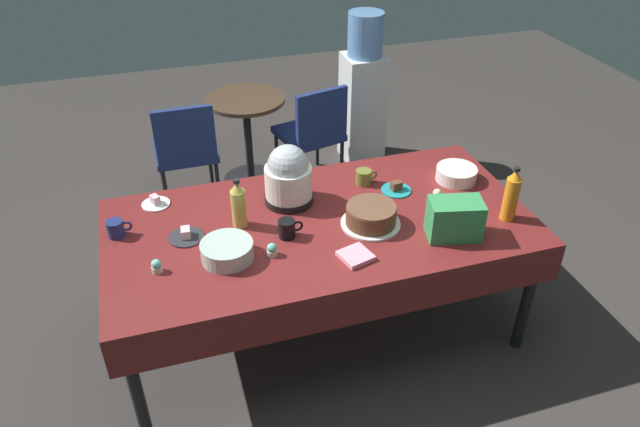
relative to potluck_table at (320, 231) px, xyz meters
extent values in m
plane|color=#383330|center=(0.00, 0.00, -0.69)|extent=(9.00, 9.00, 0.00)
cube|color=maroon|center=(0.00, 0.00, 0.04)|extent=(2.20, 1.10, 0.04)
cylinder|color=black|center=(-1.02, -0.47, -0.33)|extent=(0.06, 0.06, 0.71)
cylinder|color=black|center=(1.02, -0.47, -0.33)|extent=(0.06, 0.06, 0.71)
cylinder|color=black|center=(-1.02, 0.47, -0.33)|extent=(0.06, 0.06, 0.71)
cylinder|color=black|center=(1.02, 0.47, -0.33)|extent=(0.06, 0.06, 0.71)
cube|color=maroon|center=(0.00, -0.55, -0.07)|extent=(2.20, 0.01, 0.18)
cube|color=maroon|center=(0.00, 0.55, -0.07)|extent=(2.20, 0.01, 0.18)
cylinder|color=silver|center=(0.24, -0.10, 0.07)|extent=(0.31, 0.31, 0.01)
cylinder|color=brown|center=(0.24, -0.10, 0.12)|extent=(0.26, 0.26, 0.09)
cylinder|color=brown|center=(0.24, -0.10, 0.17)|extent=(0.25, 0.25, 0.01)
cylinder|color=black|center=(-0.10, 0.23, 0.08)|extent=(0.27, 0.27, 0.04)
cylinder|color=white|center=(-0.10, 0.23, 0.19)|extent=(0.25, 0.25, 0.17)
sphere|color=#B2BCC1|center=(-0.10, 0.23, 0.29)|extent=(0.22, 0.22, 0.22)
cylinder|color=#B2C6BC|center=(-0.51, -0.16, 0.11)|extent=(0.25, 0.25, 0.09)
cylinder|color=silver|center=(0.87, 0.17, 0.10)|extent=(0.23, 0.23, 0.08)
cylinder|color=teal|center=(0.50, 0.16, 0.07)|extent=(0.17, 0.17, 0.01)
cube|color=brown|center=(0.50, 0.16, 0.09)|extent=(0.06, 0.05, 0.05)
cylinder|color=#2D2D33|center=(-0.68, 0.06, 0.07)|extent=(0.18, 0.18, 0.01)
cube|color=beige|center=(-0.68, 0.06, 0.09)|extent=(0.05, 0.07, 0.05)
cylinder|color=white|center=(-0.80, 0.41, 0.07)|extent=(0.15, 0.15, 0.01)
cube|color=beige|center=(-0.80, 0.41, 0.09)|extent=(0.06, 0.06, 0.05)
cylinder|color=beige|center=(0.67, 0.01, 0.08)|extent=(0.05, 0.05, 0.03)
sphere|color=beige|center=(0.67, 0.01, 0.11)|extent=(0.05, 0.05, 0.05)
cylinder|color=beige|center=(-0.30, -0.20, 0.08)|extent=(0.05, 0.05, 0.03)
sphere|color=#6BC6B2|center=(-0.30, -0.20, 0.11)|extent=(0.05, 0.05, 0.05)
cylinder|color=beige|center=(-0.84, -0.16, 0.08)|extent=(0.05, 0.05, 0.03)
sphere|color=#6BC6B2|center=(-0.84, -0.16, 0.11)|extent=(0.05, 0.05, 0.05)
cylinder|color=gold|center=(-0.40, 0.09, 0.16)|extent=(0.08, 0.08, 0.21)
cone|color=gold|center=(-0.40, 0.09, 0.29)|extent=(0.07, 0.07, 0.05)
cylinder|color=black|center=(-0.40, 0.09, 0.33)|extent=(0.03, 0.03, 0.02)
cylinder|color=orange|center=(0.94, -0.26, 0.18)|extent=(0.08, 0.08, 0.24)
cone|color=orange|center=(0.94, -0.26, 0.33)|extent=(0.07, 0.07, 0.05)
cylinder|color=black|center=(0.94, -0.26, 0.36)|extent=(0.03, 0.03, 0.02)
cylinder|color=black|center=(-0.20, -0.08, 0.11)|extent=(0.09, 0.09, 0.10)
torus|color=black|center=(-0.14, -0.08, 0.11)|extent=(0.06, 0.01, 0.06)
cylinder|color=olive|center=(0.35, 0.29, 0.10)|extent=(0.09, 0.09, 0.08)
torus|color=olive|center=(0.41, 0.29, 0.11)|extent=(0.05, 0.01, 0.05)
cylinder|color=navy|center=(-1.01, 0.18, 0.11)|extent=(0.08, 0.08, 0.09)
torus|color=navy|center=(-0.96, 0.18, 0.11)|extent=(0.06, 0.01, 0.06)
cube|color=#338C4C|center=(0.60, -0.31, 0.16)|extent=(0.29, 0.22, 0.20)
cube|color=pink|center=(0.07, -0.34, 0.07)|extent=(0.17, 0.17, 0.02)
cube|color=navy|center=(-0.55, 1.60, -0.26)|extent=(0.45, 0.45, 0.05)
cube|color=navy|center=(-0.55, 1.40, -0.04)|extent=(0.42, 0.04, 0.40)
cylinder|color=black|center=(-0.36, 1.79, -0.49)|extent=(0.03, 0.03, 0.40)
cylinder|color=black|center=(-0.74, 1.79, -0.49)|extent=(0.03, 0.03, 0.40)
cylinder|color=black|center=(-0.36, 1.41, -0.49)|extent=(0.03, 0.03, 0.40)
cylinder|color=black|center=(-0.74, 1.41, -0.49)|extent=(0.03, 0.03, 0.40)
cube|color=navy|center=(0.40, 1.60, -0.26)|extent=(0.53, 0.53, 0.05)
cube|color=navy|center=(0.45, 1.41, -0.04)|extent=(0.42, 0.14, 0.40)
cylinder|color=black|center=(0.54, 1.83, -0.49)|extent=(0.04, 0.04, 0.40)
cylinder|color=black|center=(0.17, 1.74, -0.49)|extent=(0.04, 0.04, 0.40)
cylinder|color=black|center=(0.63, 1.46, -0.49)|extent=(0.04, 0.04, 0.40)
cylinder|color=black|center=(0.26, 1.37, -0.49)|extent=(0.04, 0.04, 0.40)
cylinder|color=#473323|center=(-0.05, 1.75, 0.02)|extent=(0.60, 0.60, 0.03)
cylinder|color=black|center=(-0.05, 1.75, -0.33)|extent=(0.06, 0.06, 0.67)
cylinder|color=black|center=(-0.05, 1.75, -0.68)|extent=(0.44, 0.44, 0.02)
cube|color=silver|center=(0.94, 1.87, -0.24)|extent=(0.32, 0.32, 0.90)
cylinder|color=#6699D8|center=(0.94, 1.87, 0.38)|extent=(0.28, 0.28, 0.34)
camera|label=1|loc=(-0.75, -2.43, 1.85)|focal=33.59mm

